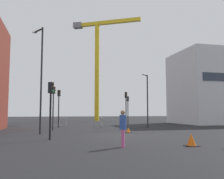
{
  "coord_description": "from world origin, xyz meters",
  "views": [
    {
      "loc": [
        -5.08,
        -17.81,
        1.74
      ],
      "look_at": [
        0.0,
        3.33,
        3.71
      ],
      "focal_mm": 39.93,
      "sensor_mm": 36.0,
      "label": 1
    }
  ],
  "objects_px": {
    "traffic_light_island": "(128,105)",
    "traffic_light_median": "(126,103)",
    "streetlamp_short": "(147,96)",
    "traffic_light_crosswalk": "(59,102)",
    "streetlamp_tall": "(41,72)",
    "traffic_cone_on_verge": "(191,140)",
    "construction_crane": "(98,54)",
    "traffic_light_verge": "(53,101)",
    "pedestrian_walking": "(123,125)",
    "traffic_cone_by_barrier": "(128,130)",
    "traffic_light_corner": "(51,101)"
  },
  "relations": [
    {
      "from": "traffic_light_island",
      "to": "traffic_light_median",
      "type": "distance_m",
      "value": 5.21
    },
    {
      "from": "traffic_light_median",
      "to": "streetlamp_short",
      "type": "bearing_deg",
      "value": -46.23
    },
    {
      "from": "traffic_light_crosswalk",
      "to": "streetlamp_tall",
      "type": "bearing_deg",
      "value": -101.94
    },
    {
      "from": "traffic_cone_on_verge",
      "to": "construction_crane",
      "type": "bearing_deg",
      "value": 87.2
    },
    {
      "from": "streetlamp_short",
      "to": "traffic_light_verge",
      "type": "height_order",
      "value": "streetlamp_short"
    },
    {
      "from": "traffic_light_verge",
      "to": "traffic_cone_on_verge",
      "type": "distance_m",
      "value": 14.89
    },
    {
      "from": "traffic_cone_on_verge",
      "to": "streetlamp_short",
      "type": "bearing_deg",
      "value": 77.06
    },
    {
      "from": "pedestrian_walking",
      "to": "traffic_cone_by_barrier",
      "type": "relative_size",
      "value": 4.02
    },
    {
      "from": "traffic_cone_by_barrier",
      "to": "traffic_cone_on_verge",
      "type": "bearing_deg",
      "value": -85.23
    },
    {
      "from": "traffic_light_corner",
      "to": "traffic_light_median",
      "type": "distance_m",
      "value": 14.73
    },
    {
      "from": "traffic_light_island",
      "to": "traffic_cone_by_barrier",
      "type": "height_order",
      "value": "traffic_light_island"
    },
    {
      "from": "streetlamp_short",
      "to": "traffic_light_island",
      "type": "bearing_deg",
      "value": 91.05
    },
    {
      "from": "traffic_light_corner",
      "to": "traffic_light_crosswalk",
      "type": "xyz_separation_m",
      "value": [
        0.82,
        12.47,
        0.36
      ]
    },
    {
      "from": "construction_crane",
      "to": "pedestrian_walking",
      "type": "bearing_deg",
      "value": -98.28
    },
    {
      "from": "traffic_cone_on_verge",
      "to": "traffic_cone_by_barrier",
      "type": "xyz_separation_m",
      "value": [
        -0.71,
        8.57,
        -0.09
      ]
    },
    {
      "from": "traffic_light_verge",
      "to": "traffic_light_corner",
      "type": "relative_size",
      "value": 1.15
    },
    {
      "from": "construction_crane",
      "to": "streetlamp_tall",
      "type": "distance_m",
      "value": 30.88
    },
    {
      "from": "traffic_light_island",
      "to": "pedestrian_walking",
      "type": "xyz_separation_m",
      "value": [
        -6.75,
        -21.02,
        -1.56
      ]
    },
    {
      "from": "construction_crane",
      "to": "traffic_light_median",
      "type": "xyz_separation_m",
      "value": [
        -0.33,
        -20.56,
        -10.59
      ]
    },
    {
      "from": "traffic_light_island",
      "to": "traffic_light_verge",
      "type": "bearing_deg",
      "value": -140.01
    },
    {
      "from": "streetlamp_short",
      "to": "traffic_cone_by_barrier",
      "type": "height_order",
      "value": "streetlamp_short"
    },
    {
      "from": "traffic_cone_by_barrier",
      "to": "pedestrian_walking",
      "type": "bearing_deg",
      "value": -109.03
    },
    {
      "from": "streetlamp_tall",
      "to": "traffic_light_crosswalk",
      "type": "height_order",
      "value": "streetlamp_tall"
    },
    {
      "from": "pedestrian_walking",
      "to": "traffic_cone_on_verge",
      "type": "distance_m",
      "value": 3.63
    },
    {
      "from": "streetlamp_short",
      "to": "traffic_light_island",
      "type": "distance_m",
      "value": 6.92
    },
    {
      "from": "construction_crane",
      "to": "streetlamp_short",
      "type": "distance_m",
      "value": 24.6
    },
    {
      "from": "traffic_light_corner",
      "to": "streetlamp_short",
      "type": "bearing_deg",
      "value": 43.88
    },
    {
      "from": "traffic_cone_on_verge",
      "to": "traffic_cone_by_barrier",
      "type": "height_order",
      "value": "traffic_cone_on_verge"
    },
    {
      "from": "traffic_light_verge",
      "to": "traffic_light_corner",
      "type": "distance_m",
      "value": 8.42
    },
    {
      "from": "streetlamp_short",
      "to": "traffic_cone_by_barrier",
      "type": "distance_m",
      "value": 7.99
    },
    {
      "from": "streetlamp_short",
      "to": "traffic_light_corner",
      "type": "bearing_deg",
      "value": -136.12
    },
    {
      "from": "traffic_light_crosswalk",
      "to": "traffic_light_median",
      "type": "xyz_separation_m",
      "value": [
        7.74,
        -0.49,
        -0.07
      ]
    },
    {
      "from": "traffic_light_corner",
      "to": "pedestrian_walking",
      "type": "height_order",
      "value": "traffic_light_corner"
    },
    {
      "from": "traffic_light_median",
      "to": "traffic_cone_on_verge",
      "type": "relative_size",
      "value": 6.42
    },
    {
      "from": "construction_crane",
      "to": "traffic_cone_by_barrier",
      "type": "distance_m",
      "value": 31.5
    },
    {
      "from": "streetlamp_tall",
      "to": "traffic_light_median",
      "type": "distance_m",
      "value": 12.25
    },
    {
      "from": "pedestrian_walking",
      "to": "traffic_light_island",
      "type": "bearing_deg",
      "value": 72.2
    },
    {
      "from": "construction_crane",
      "to": "traffic_cone_on_verge",
      "type": "distance_m",
      "value": 39.36
    },
    {
      "from": "construction_crane",
      "to": "traffic_light_median",
      "type": "height_order",
      "value": "construction_crane"
    },
    {
      "from": "construction_crane",
      "to": "traffic_cone_by_barrier",
      "type": "relative_size",
      "value": 44.51
    },
    {
      "from": "streetlamp_tall",
      "to": "traffic_cone_by_barrier",
      "type": "bearing_deg",
      "value": -3.64
    },
    {
      "from": "traffic_light_crosswalk",
      "to": "traffic_cone_on_verge",
      "type": "bearing_deg",
      "value": -69.8
    },
    {
      "from": "traffic_light_verge",
      "to": "traffic_light_median",
      "type": "height_order",
      "value": "traffic_light_verge"
    },
    {
      "from": "traffic_light_verge",
      "to": "traffic_light_median",
      "type": "distance_m",
      "value": 9.1
    },
    {
      "from": "traffic_light_island",
      "to": "traffic_light_verge",
      "type": "height_order",
      "value": "traffic_light_verge"
    },
    {
      "from": "streetlamp_short",
      "to": "pedestrian_walking",
      "type": "height_order",
      "value": "streetlamp_short"
    },
    {
      "from": "traffic_light_corner",
      "to": "traffic_cone_by_barrier",
      "type": "bearing_deg",
      "value": 32.27
    },
    {
      "from": "traffic_light_crosswalk",
      "to": "traffic_cone_by_barrier",
      "type": "height_order",
      "value": "traffic_light_crosswalk"
    },
    {
      "from": "traffic_light_verge",
      "to": "construction_crane",
      "type": "bearing_deg",
      "value": 70.18
    },
    {
      "from": "traffic_light_corner",
      "to": "traffic_cone_on_verge",
      "type": "relative_size",
      "value": 5.7
    }
  ]
}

